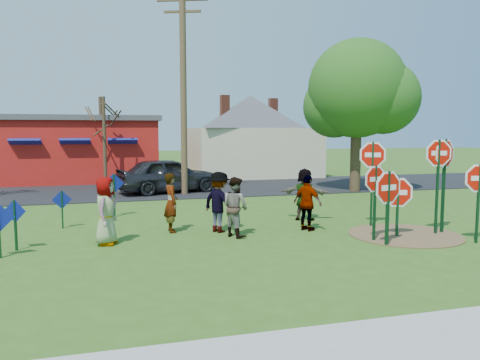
% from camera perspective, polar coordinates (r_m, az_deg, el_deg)
% --- Properties ---
extents(ground, '(120.00, 120.00, 0.00)m').
position_cam_1_polar(ground, '(13.41, 0.77, -6.98)').
color(ground, '#335718').
rests_on(ground, ground).
extents(sidewalk, '(22.00, 1.80, 0.08)m').
position_cam_1_polar(sidewalk, '(7.12, 18.16, -18.97)').
color(sidewalk, '#9E9E99').
rests_on(sidewalk, ground).
extents(road, '(120.00, 7.50, 0.04)m').
position_cam_1_polar(road, '(24.50, -6.77, -1.06)').
color(road, black).
rests_on(road, ground).
extents(dirt_patch, '(3.20, 3.20, 0.03)m').
position_cam_1_polar(dirt_patch, '(14.45, 19.45, -6.32)').
color(dirt_patch, brown).
rests_on(dirt_patch, ground).
extents(red_building, '(9.40, 7.69, 3.90)m').
position_cam_1_polar(red_building, '(30.61, -18.96, 3.72)').
color(red_building, '#A41A10').
rests_on(red_building, ground).
extents(cream_house, '(9.40, 9.40, 6.50)m').
position_cam_1_polar(cream_house, '(31.89, 1.22, 5.84)').
color(cream_house, beige).
rests_on(cream_house, ground).
extents(stop_sign_a, '(1.17, 0.30, 2.14)m').
position_cam_1_polar(stop_sign_a, '(12.77, 17.60, -1.47)').
color(stop_sign_a, '#0F391D').
rests_on(stop_sign_a, ground).
extents(stop_sign_b, '(1.05, 0.40, 2.83)m').
position_cam_1_polar(stop_sign_b, '(15.17, 15.85, 2.09)').
color(stop_sign_b, '#0F391D').
rests_on(stop_sign_b, ground).
extents(stop_sign_c, '(1.07, 0.18, 2.91)m').
position_cam_1_polar(stop_sign_c, '(14.66, 23.02, 1.77)').
color(stop_sign_c, '#0F391D').
rests_on(stop_sign_c, ground).
extents(stop_sign_d, '(1.13, 0.39, 2.94)m').
position_cam_1_polar(stop_sign_d, '(14.91, 23.67, 2.05)').
color(stop_sign_d, '#0F391D').
rests_on(stop_sign_d, ground).
extents(stop_sign_e, '(1.12, 0.34, 1.85)m').
position_cam_1_polar(stop_sign_e, '(14.01, 18.68, -1.82)').
color(stop_sign_e, '#0F391D').
rests_on(stop_sign_e, ground).
extents(stop_sign_f, '(1.01, 0.32, 2.28)m').
position_cam_1_polar(stop_sign_f, '(14.00, 27.13, -0.42)').
color(stop_sign_f, '#0F391D').
rests_on(stop_sign_f, ground).
extents(stop_sign_g, '(0.98, 0.23, 2.21)m').
position_cam_1_polar(stop_sign_g, '(13.22, 16.15, -0.70)').
color(stop_sign_g, '#0F391D').
rests_on(stop_sign_g, ground).
extents(blue_diamond_b, '(0.56, 0.23, 1.30)m').
position_cam_1_polar(blue_diamond_b, '(13.08, -25.73, -4.28)').
color(blue_diamond_b, '#0F391D').
rests_on(blue_diamond_b, ground).
extents(blue_diamond_c, '(0.58, 0.06, 1.19)m').
position_cam_1_polar(blue_diamond_c, '(15.46, -20.88, -2.85)').
color(blue_diamond_c, '#0F391D').
rests_on(blue_diamond_c, ground).
extents(blue_diamond_d, '(0.71, 0.14, 1.55)m').
position_cam_1_polar(blue_diamond_d, '(16.97, -15.11, -1.14)').
color(blue_diamond_d, '#0F391D').
rests_on(blue_diamond_d, ground).
extents(person_a, '(0.81, 1.02, 1.81)m').
position_cam_1_polar(person_a, '(12.89, -16.05, -3.64)').
color(person_a, '#3E4297').
rests_on(person_a, ground).
extents(person_b, '(0.48, 0.68, 1.78)m').
position_cam_1_polar(person_b, '(14.08, -8.37, -2.74)').
color(person_b, '#277167').
rests_on(person_b, ground).
extents(person_c, '(0.96, 1.04, 1.72)m').
position_cam_1_polar(person_c, '(13.35, -0.58, -3.29)').
color(person_c, brown).
rests_on(person_c, ground).
extents(person_d, '(1.20, 1.35, 1.81)m').
position_cam_1_polar(person_d, '(13.94, -2.56, -2.70)').
color(person_d, '#343439').
rests_on(person_d, ground).
extents(person_e, '(0.86, 1.06, 1.69)m').
position_cam_1_polar(person_e, '(14.27, 8.24, -2.80)').
color(person_e, '#4A2B51').
rests_on(person_e, ground).
extents(person_f, '(1.65, 1.35, 1.77)m').
position_cam_1_polar(person_f, '(15.93, 7.89, -1.74)').
color(person_f, '#215833').
rests_on(person_f, ground).
extents(suv, '(5.29, 3.13, 1.69)m').
position_cam_1_polar(suv, '(22.97, -8.72, 0.61)').
color(suv, '#313035').
rests_on(suv, road).
extents(utility_pole, '(2.24, 0.96, 9.62)m').
position_cam_1_polar(utility_pole, '(22.29, -6.92, 11.24)').
color(utility_pole, '#4C3823').
rests_on(utility_pole, ground).
extents(leafy_tree, '(5.25, 4.79, 7.46)m').
position_cam_1_polar(leafy_tree, '(23.84, 14.35, 10.12)').
color(leafy_tree, '#382819').
rests_on(leafy_tree, ground).
extents(bare_tree_east, '(1.80, 1.80, 4.83)m').
position_cam_1_polar(bare_tree_east, '(25.99, -16.23, 6.01)').
color(bare_tree_east, '#382819').
rests_on(bare_tree_east, ground).
extents(bare_tree_extra, '(1.80, 1.80, 4.89)m').
position_cam_1_polar(bare_tree_extra, '(27.21, -16.59, 6.08)').
color(bare_tree_extra, '#382819').
rests_on(bare_tree_extra, ground).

